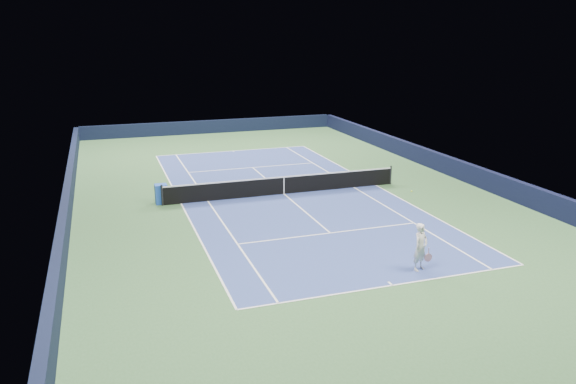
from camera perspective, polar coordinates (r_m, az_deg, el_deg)
name	(u,v)px	position (r m, az deg, el deg)	size (l,w,h in m)	color
ground	(284,194)	(30.05, -0.42, -0.21)	(40.00, 40.00, 0.00)	#325930
wall_far	(211,127)	(48.72, -7.80, 6.60)	(22.00, 0.35, 1.10)	black
wall_right	(457,169)	(34.74, 16.80, 2.27)	(0.35, 40.00, 1.10)	black
wall_left	(67,203)	(28.56, -21.52, -1.08)	(0.35, 40.00, 1.10)	black
court_surface	(284,194)	(30.05, -0.42, -0.20)	(10.97, 23.77, 0.01)	navy
baseline_far	(233,151)	(41.18, -5.63, 4.18)	(10.97, 0.08, 0.00)	white
baseline_near	(393,285)	(19.82, 10.57, -9.30)	(10.97, 0.08, 0.00)	white
sideline_doubles_right	(376,185)	(32.13, 8.91, 0.69)	(0.08, 23.77, 0.00)	white
sideline_doubles_left	(181,204)	(28.88, -10.81, -1.16)	(0.08, 23.77, 0.00)	white
sideline_singles_right	(354,187)	(31.53, 6.70, 0.48)	(0.08, 23.77, 0.00)	white
sideline_singles_left	(208,201)	(29.08, -8.14, -0.91)	(0.08, 23.77, 0.00)	white
service_line_far	(253,167)	(35.98, -3.62, 2.50)	(8.23, 0.08, 0.00)	white
service_line_near	(330,233)	(24.36, 4.32, -4.17)	(8.23, 0.08, 0.00)	white
center_service_line	(284,194)	(30.05, -0.42, -0.19)	(0.08, 12.80, 0.00)	white
center_mark_far	(233,151)	(41.04, -5.58, 4.14)	(0.08, 0.30, 0.00)	white
center_mark_near	(390,284)	(19.94, 10.36, -9.13)	(0.08, 0.30, 0.00)	white
tennis_net	(284,185)	(29.92, -0.42, 0.72)	(12.90, 0.10, 1.07)	black
sponsor_cube	(161,194)	(29.00, -12.74, -0.20)	(0.63, 0.56, 0.99)	#1E4AB5
tennis_player	(421,247)	(20.91, 13.32, -5.46)	(0.86, 1.36, 2.74)	white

